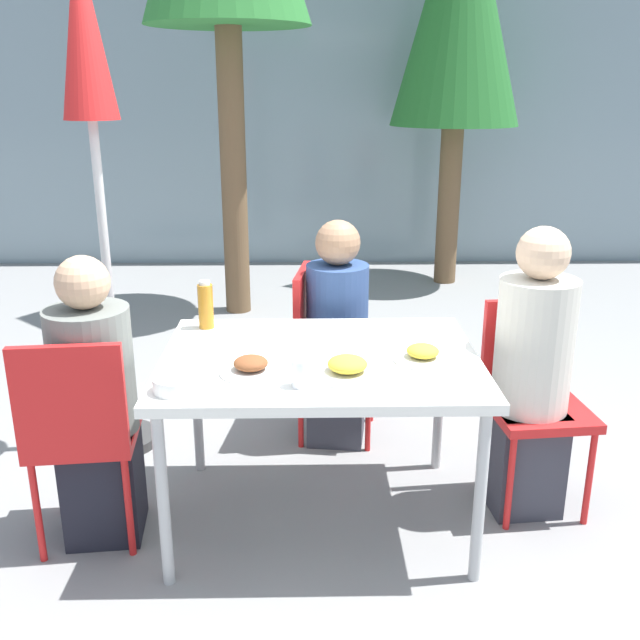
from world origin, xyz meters
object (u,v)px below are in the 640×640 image
object	(u,v)px
person_right	(531,380)
bottle	(206,305)
chair_left	(80,425)
chair_far	(322,339)
drinking_cup	(301,373)
person_far	(337,338)
person_left	(96,409)
tree_behind_right	(460,0)
chair_right	(533,387)
salad_bowl	(175,384)
closed_umbrella	(90,94)

from	to	relation	value
person_right	bottle	xyz separation A→B (m)	(-1.38, 0.28, 0.25)
chair_left	person_right	distance (m)	1.82
chair_far	drinking_cup	bearing A→B (deg)	2.55
chair_far	person_far	xyz separation A→B (m)	(0.07, -0.06, 0.03)
person_far	person_left	bearing A→B (deg)	-42.69
tree_behind_right	bottle	bearing A→B (deg)	-116.55
chair_left	drinking_cup	xyz separation A→B (m)	(0.85, -0.13, 0.26)
chair_left	bottle	bearing A→B (deg)	45.48
chair_far	chair_left	bearing A→B (deg)	-37.11
chair_right	salad_bowl	world-z (taller)	chair_right
person_left	chair_right	world-z (taller)	person_left
salad_bowl	tree_behind_right	xyz separation A→B (m)	(1.76, 4.18, 1.68)
chair_left	closed_umbrella	bearing A→B (deg)	90.21
person_right	bottle	bearing A→B (deg)	-16.63
person_far	bottle	size ratio (longest dim) A/B	5.37
tree_behind_right	chair_left	bearing A→B (deg)	-118.40
salad_bowl	chair_right	bearing A→B (deg)	19.12
person_far	bottle	xyz separation A→B (m)	(-0.60, -0.37, 0.29)
chair_far	salad_bowl	bearing A→B (deg)	-18.04
drinking_cup	salad_bowl	world-z (taller)	drinking_cup
chair_right	person_right	world-z (taller)	person_right
salad_bowl	person_right	bearing A→B (deg)	16.54
chair_far	salad_bowl	world-z (taller)	chair_far
chair_left	chair_far	distance (m)	1.34
chair_left	person_far	world-z (taller)	person_far
chair_far	bottle	distance (m)	0.75
person_right	closed_umbrella	xyz separation A→B (m)	(-1.89, 0.60, 1.13)
person_left	tree_behind_right	xyz separation A→B (m)	(2.13, 3.93, 1.89)
chair_left	chair_right	xyz separation A→B (m)	(1.84, 0.33, 0.00)
closed_umbrella	chair_far	bearing A→B (deg)	5.59
person_far	tree_behind_right	bearing A→B (deg)	167.64
bottle	tree_behind_right	world-z (taller)	tree_behind_right
person_right	chair_far	size ratio (longest dim) A/B	1.40
person_right	person_far	xyz separation A→B (m)	(-0.78, 0.64, -0.04)
tree_behind_right	salad_bowl	bearing A→B (deg)	-112.87
chair_right	chair_far	size ratio (longest dim) A/B	1.00
chair_far	tree_behind_right	xyz separation A→B (m)	(1.22, 3.07, 1.92)
chair_far	salad_bowl	size ratio (longest dim) A/B	5.67
person_left	closed_umbrella	world-z (taller)	closed_umbrella
person_left	drinking_cup	distance (m)	0.87
chair_left	drinking_cup	distance (m)	0.90
chair_far	closed_umbrella	world-z (taller)	closed_umbrella
bottle	salad_bowl	bearing A→B (deg)	-91.56
chair_right	salad_bowl	distance (m)	1.54
bottle	salad_bowl	world-z (taller)	bottle
person_left	tree_behind_right	world-z (taller)	tree_behind_right
chair_right	tree_behind_right	distance (m)	4.17
person_far	drinking_cup	bearing A→B (deg)	-1.73
person_right	chair_far	world-z (taller)	person_right
person_left	salad_bowl	world-z (taller)	person_left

